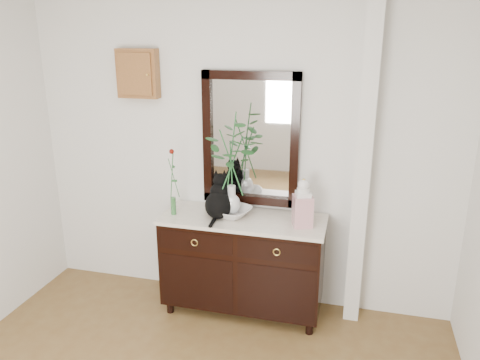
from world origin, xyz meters
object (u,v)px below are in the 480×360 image
(sideboard, at_px, (243,260))
(lotus_bowl, at_px, (232,212))
(ginger_jar, at_px, (303,202))
(cat, at_px, (219,196))

(sideboard, relative_size, lotus_bowl, 4.37)
(sideboard, xyz_separation_m, lotus_bowl, (-0.10, 0.01, 0.41))
(sideboard, distance_m, ginger_jar, 0.74)
(sideboard, xyz_separation_m, cat, (-0.19, -0.03, 0.55))
(cat, xyz_separation_m, ginger_jar, (0.67, -0.01, 0.01))
(sideboard, relative_size, ginger_jar, 3.46)
(cat, bearing_deg, lotus_bowl, 17.47)
(sideboard, height_order, cat, cat)
(lotus_bowl, bearing_deg, ginger_jar, -4.67)
(sideboard, height_order, lotus_bowl, lotus_bowl)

